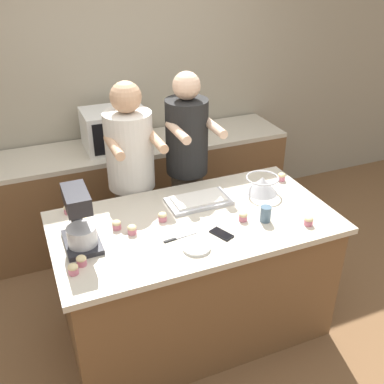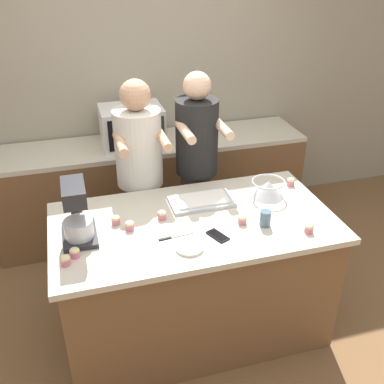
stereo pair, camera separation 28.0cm
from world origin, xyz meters
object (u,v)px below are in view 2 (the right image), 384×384
at_px(cupcake_3, 242,219).
at_px(cupcake_4, 162,215).
at_px(cell_phone, 218,236).
at_px(cupcake_5, 309,228).
at_px(person_right, 197,174).
at_px(baking_tray, 202,201).
at_px(microwave_oven, 132,126).
at_px(cupcake_6, 291,182).
at_px(small_plate, 189,248).
at_px(knife, 174,237).
at_px(cupcake_2, 130,225).
at_px(drinking_glass, 265,218).
at_px(cupcake_7, 73,202).
at_px(cupcake_0, 75,252).
at_px(cupcake_1, 65,260).
at_px(cupcake_9, 116,220).
at_px(mixing_bowl, 268,188).
at_px(stand_mixer, 77,215).
at_px(cupcake_8, 86,216).
at_px(person_left, 141,184).

bearing_deg(cupcake_3, cupcake_4, 157.72).
bearing_deg(cell_phone, cupcake_5, -11.55).
relative_size(person_right, baking_tray, 3.94).
distance_m(microwave_oven, cupcake_6, 1.49).
xyz_separation_m(small_plate, cupcake_6, (0.92, 0.54, 0.02)).
height_order(cupcake_4, cupcake_6, same).
xyz_separation_m(person_right, knife, (-0.38, -0.80, 0.03)).
bearing_deg(cupcake_2, small_plate, -44.60).
height_order(person_right, baking_tray, person_right).
relative_size(drinking_glass, cupcake_7, 1.71).
bearing_deg(cupcake_0, cupcake_1, -133.63).
relative_size(cupcake_2, cupcake_4, 1.00).
height_order(cupcake_6, cupcake_9, same).
bearing_deg(microwave_oven, cupcake_2, -100.28).
bearing_deg(cell_phone, drinking_glass, 5.69).
height_order(mixing_bowl, cupcake_7, mixing_bowl).
height_order(stand_mixer, small_plate, stand_mixer).
height_order(microwave_oven, cupcake_2, microwave_oven).
distance_m(stand_mixer, cupcake_6, 1.54).
xyz_separation_m(mixing_bowl, cupcake_2, (-0.98, -0.14, -0.04)).
relative_size(cupcake_1, cupcake_8, 1.00).
xyz_separation_m(baking_tray, cupcake_9, (-0.59, -0.10, 0.01)).
bearing_deg(mixing_bowl, stand_mixer, -173.64).
distance_m(person_left, cupcake_7, 0.57).
height_order(knife, cupcake_9, cupcake_9).
bearing_deg(drinking_glass, cupcake_9, 162.98).
bearing_deg(cupcake_7, mixing_bowl, -10.63).
relative_size(microwave_oven, cupcake_5, 8.81).
bearing_deg(cupcake_9, cupcake_8, 149.30).
bearing_deg(cupcake_0, person_left, 58.05).
relative_size(drinking_glass, cupcake_9, 1.71).
relative_size(cell_phone, cupcake_0, 2.66).
height_order(drinking_glass, small_plate, drinking_glass).
relative_size(drinking_glass, small_plate, 0.63).
bearing_deg(cupcake_5, cupcake_9, 159.53).
xyz_separation_m(cupcake_5, cupcake_6, (0.17, 0.58, 0.00)).
bearing_deg(person_left, cupcake_5, -48.78).
bearing_deg(person_right, baking_tray, -102.63).
bearing_deg(cupcake_6, person_left, 158.79).
distance_m(person_right, stand_mixer, 1.14).
height_order(cell_phone, knife, cell_phone).
bearing_deg(cell_phone, cupcake_1, -178.36).
bearing_deg(small_plate, cupcake_3, 22.96).
relative_size(drinking_glass, cupcake_1, 1.71).
relative_size(baking_tray, cupcake_1, 7.13).
height_order(small_plate, cupcake_4, cupcake_4).
relative_size(small_plate, knife, 0.74).
xyz_separation_m(microwave_oven, cupcake_9, (-0.32, -1.29, -0.12)).
height_order(baking_tray, cupcake_6, cupcake_6).
relative_size(person_left, stand_mixer, 4.60).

